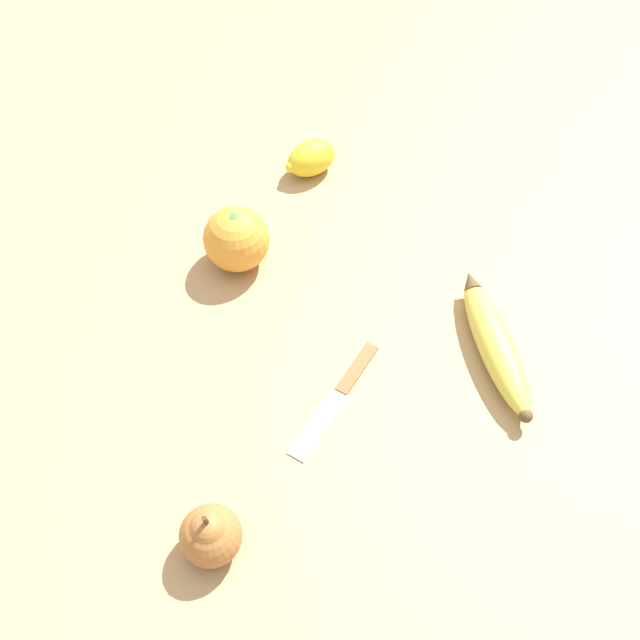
# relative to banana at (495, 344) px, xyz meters

# --- Properties ---
(ground_plane) EXTENTS (3.00, 3.00, 0.00)m
(ground_plane) POSITION_rel_banana_xyz_m (-0.14, -0.15, -0.02)
(ground_plane) COLOR tan
(banana) EXTENTS (0.22, 0.07, 0.04)m
(banana) POSITION_rel_banana_xyz_m (0.00, 0.00, 0.00)
(banana) COLOR #DBCC4C
(banana) RESTS_ON ground_plane
(orange) EXTENTS (0.09, 0.09, 0.09)m
(orange) POSITION_rel_banana_xyz_m (-0.25, -0.24, 0.02)
(orange) COLOR orange
(orange) RESTS_ON ground_plane
(pear) EXTENTS (0.06, 0.06, 0.08)m
(pear) POSITION_rel_banana_xyz_m (0.11, -0.39, 0.01)
(pear) COLOR #A36633
(pear) RESTS_ON ground_plane
(lemon) EXTENTS (0.07, 0.08, 0.05)m
(lemon) POSITION_rel_banana_xyz_m (-0.38, -0.09, 0.00)
(lemon) COLOR yellow
(lemon) RESTS_ON ground_plane
(paring_knife) EXTENTS (0.12, 0.15, 0.01)m
(paring_knife) POSITION_rel_banana_xyz_m (-0.01, -0.20, -0.02)
(paring_knife) COLOR silver
(paring_knife) RESTS_ON ground_plane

